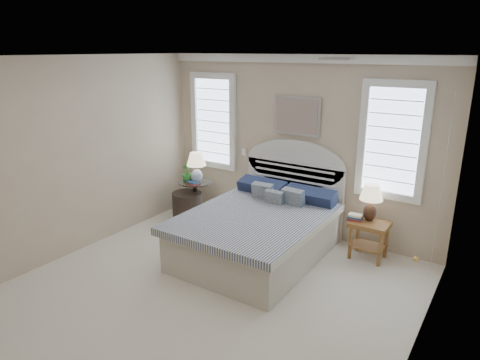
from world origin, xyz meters
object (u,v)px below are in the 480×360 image
object	(u,v)px
bed	(261,228)
lamp_left	(196,164)
nightstand_right	(369,232)
floor_pot	(187,206)
side_table_left	(195,195)
lamp_right	(371,198)

from	to	relation	value
bed	lamp_left	size ratio (longest dim) A/B	4.35
nightstand_right	floor_pot	world-z (taller)	nightstand_right
floor_pot	lamp_left	xyz separation A→B (m)	(0.14, 0.10, 0.72)
side_table_left	lamp_right	xyz separation A→B (m)	(2.91, 0.18, 0.45)
floor_pot	lamp_left	bearing A→B (deg)	35.51
side_table_left	lamp_right	world-z (taller)	lamp_right
nightstand_right	floor_pot	xyz separation A→B (m)	(-3.01, -0.25, -0.16)
nightstand_right	lamp_left	xyz separation A→B (m)	(-2.87, -0.14, 0.56)
side_table_left	lamp_right	distance (m)	2.95
floor_pot	lamp_right	xyz separation A→B (m)	(2.97, 0.33, 0.61)
nightstand_right	lamp_right	size ratio (longest dim) A/B	1.04
lamp_left	lamp_right	size ratio (longest dim) A/B	1.03
floor_pot	lamp_right	bearing A→B (deg)	6.28
bed	lamp_left	distance (m)	1.76
side_table_left	floor_pot	bearing A→B (deg)	-114.01
bed	side_table_left	world-z (taller)	bed
nightstand_right	floor_pot	size ratio (longest dim) A/B	1.05
bed	nightstand_right	distance (m)	1.47
floor_pot	lamp_right	distance (m)	3.05
lamp_left	nightstand_right	bearing A→B (deg)	2.85
nightstand_right	lamp_left	distance (m)	2.93
nightstand_right	lamp_left	world-z (taller)	lamp_left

